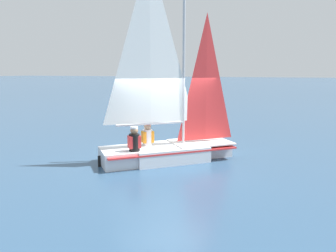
{
  "coord_description": "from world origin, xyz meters",
  "views": [
    {
      "loc": [
        9.18,
        3.42,
        2.73
      ],
      "look_at": [
        0.0,
        0.0,
        1.06
      ],
      "focal_mm": 35.0,
      "sensor_mm": 36.0,
      "label": 1
    }
  ],
  "objects": [
    {
      "name": "ground_plane",
      "position": [
        0.0,
        0.0,
        0.0
      ],
      "size": [
        260.0,
        260.0,
        0.0
      ],
      "primitive_type": "plane",
      "color": "#2D4C6B"
    },
    {
      "name": "sailor_crew",
      "position": [
        1.01,
        -0.64,
        0.63
      ],
      "size": [
        0.42,
        0.43,
        1.16
      ],
      "rotation": [
        0.0,
        0.0,
        2.29
      ],
      "color": "black",
      "rests_on": "ground_plane"
    },
    {
      "name": "sailboat_main",
      "position": [
        0.02,
        -0.02,
        0.91
      ],
      "size": [
        3.71,
        3.96,
        6.09
      ],
      "rotation": [
        0.0,
        0.0,
        2.29
      ],
      "color": "silver",
      "rests_on": "ground_plane"
    },
    {
      "name": "sailor_helm",
      "position": [
        0.23,
        -0.58,
        0.63
      ],
      "size": [
        0.42,
        0.43,
        1.16
      ],
      "rotation": [
        0.0,
        0.0,
        2.29
      ],
      "color": "black",
      "rests_on": "ground_plane"
    }
  ]
}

